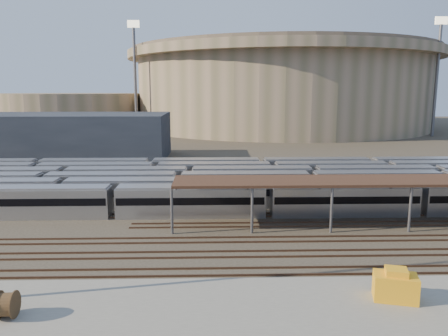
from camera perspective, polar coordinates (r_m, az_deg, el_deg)
ground at (r=46.45m, az=3.09°, el=-9.00°), size 420.00×420.00×0.00m
apron at (r=32.50m, az=-3.92°, el=-17.60°), size 50.00×9.00×0.20m
subway_trains at (r=63.72m, az=0.85°, el=-2.02°), size 126.47×23.90×3.60m
inspection_shed at (r=55.16m, az=26.21°, el=-1.61°), size 60.30×6.00×5.30m
empty_tracks at (r=41.75m, az=3.65°, el=-11.13°), size 170.00×9.62×0.18m
stadium at (r=185.97m, az=7.42°, el=10.43°), size 124.00×124.00×32.50m
secondary_arena at (r=182.83m, az=-19.67°, el=6.97°), size 56.00×56.00×14.00m
service_building at (r=104.09m, az=-19.13°, el=3.94°), size 42.00×20.00×10.00m
floodlight_0 at (r=156.07m, az=-11.54°, el=11.93°), size 4.00×1.00×38.40m
floodlight_2 at (r=161.61m, az=26.06°, el=11.05°), size 4.00×1.00×38.40m
floodlight_3 at (r=203.91m, az=-3.42°, el=11.64°), size 4.00×1.00×38.40m
cable_reel_east at (r=33.72m, az=-26.47°, el=-15.67°), size 1.08×1.89×1.87m
yellow_equipment at (r=35.04m, az=21.46°, el=-14.28°), size 3.40×2.60×1.89m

